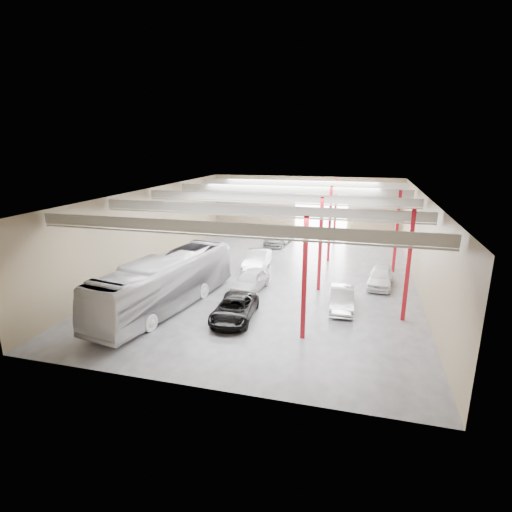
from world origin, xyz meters
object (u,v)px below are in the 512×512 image
at_px(coach_bus, 166,282).
at_px(car_row_b, 257,260).
at_px(car_row_a, 251,280).
at_px(car_right_near, 342,299).
at_px(black_sedan, 235,309).
at_px(car_row_c, 279,237).
at_px(car_right_far, 380,277).

distance_m(coach_bus, car_row_b, 10.50).
distance_m(car_row_a, car_row_b, 5.27).
bearing_deg(car_right_near, black_sedan, -154.51).
relative_size(coach_bus, black_sedan, 2.51).
height_order(car_row_c, car_right_near, car_row_c).
bearing_deg(black_sedan, car_row_c, 90.35).
bearing_deg(black_sedan, car_row_b, 93.73).
relative_size(black_sedan, car_row_c, 0.95).
bearing_deg(car_row_b, car_right_far, -13.38).
distance_m(black_sedan, car_right_near, 7.24).
xyz_separation_m(car_right_near, car_right_far, (2.60, 5.21, 0.03)).
bearing_deg(coach_bus, black_sedan, 2.97).
distance_m(black_sedan, car_row_c, 19.84).
height_order(car_row_c, car_right_far, car_row_c).
bearing_deg(black_sedan, car_right_near, 24.55).
bearing_deg(car_row_b, car_right_near, -45.81).
bearing_deg(car_right_near, coach_bus, -168.71).
relative_size(black_sedan, car_row_b, 0.99).
bearing_deg(coach_bus, car_row_b, 79.37).
distance_m(coach_bus, car_right_far, 16.13).
distance_m(car_row_b, car_right_far, 10.46).
relative_size(car_row_b, car_row_c, 0.96).
bearing_deg(car_right_far, car_row_c, 138.93).
distance_m(black_sedan, car_row_b, 10.48).
relative_size(car_row_a, car_row_b, 0.90).
relative_size(car_row_a, car_right_near, 1.05).
height_order(coach_bus, car_row_a, coach_bus).
height_order(coach_bus, car_row_c, coach_bus).
bearing_deg(coach_bus, car_row_c, 89.10).
xyz_separation_m(black_sedan, car_row_c, (-1.30, 19.80, 0.07)).
distance_m(car_row_a, car_right_near, 7.06).
distance_m(car_right_near, car_right_far, 5.83).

